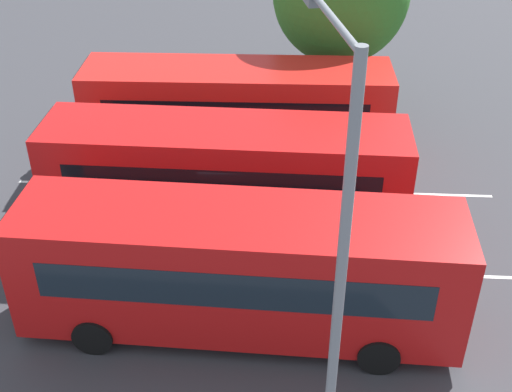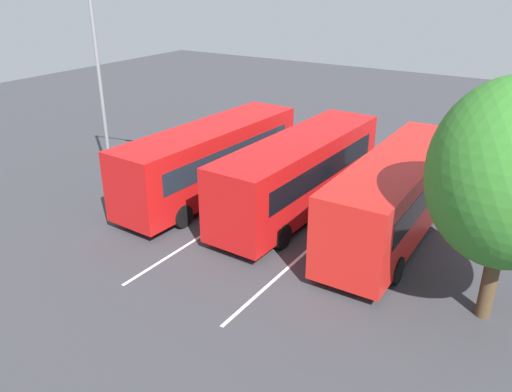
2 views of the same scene
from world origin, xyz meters
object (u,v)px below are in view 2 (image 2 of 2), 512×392
bus_center_left (300,171)px  street_lamp (105,81)px  bus_far_left (397,193)px  bus_center_right (211,158)px  pedestrian (427,163)px

bus_center_left → street_lamp: size_ratio=1.16×
bus_far_left → bus_center_right: size_ratio=0.99×
bus_center_left → bus_center_right: size_ratio=1.00×
bus_center_left → street_lamp: street_lamp is taller
bus_far_left → bus_center_left: (0.07, 4.14, 0.00)m
bus_far_left → bus_center_left: size_ratio=0.99×
bus_far_left → pedestrian: size_ratio=5.60×
street_lamp → pedestrian: bearing=22.4°
bus_far_left → street_lamp: street_lamp is taller
bus_center_right → street_lamp: (-1.73, 4.36, 3.26)m
bus_center_left → pedestrian: (5.78, -3.74, -0.68)m
bus_center_left → street_lamp: bearing=107.7°
bus_center_right → pedestrian: 10.17m
bus_center_left → street_lamp: 9.39m
street_lamp → bus_far_left: bearing=-1.0°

